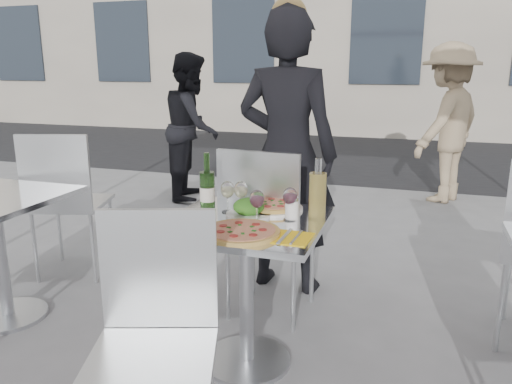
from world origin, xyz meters
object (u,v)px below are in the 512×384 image
(main_table, at_px, (246,262))
(pedestrian_a, at_px, (192,127))
(wineglass_white_b, at_px, (241,191))
(napkin_right, at_px, (289,237))
(chair_far, at_px, (265,221))
(carafe, at_px, (318,194))
(wineglass_red_b, at_px, (290,198))
(side_chair_lfar, at_px, (65,194))
(pedestrian_b, at_px, (447,124))
(pizza_far, at_px, (273,206))
(wineglass_red_a, at_px, (257,200))
(wineglass_white_a, at_px, (228,191))
(napkin_left, at_px, (175,232))
(salad_plate, at_px, (249,208))
(woman_diner, at_px, (287,154))
(pizza_near, at_px, (241,232))
(chair_near, at_px, (155,323))
(sugar_shaker, at_px, (292,208))
(wine_bottle, at_px, (207,189))

(main_table, bearing_deg, pedestrian_a, 119.32)
(wineglass_white_b, xyz_separation_m, napkin_right, (0.32, -0.30, -0.11))
(chair_far, relative_size, carafe, 3.52)
(carafe, height_order, wineglass_red_b, carafe)
(chair_far, height_order, side_chair_lfar, side_chair_lfar)
(pedestrian_b, xyz_separation_m, wineglass_white_b, (-1.10, -3.54, 0.01))
(pizza_far, xyz_separation_m, wineglass_red_b, (0.13, -0.15, 0.09))
(wineglass_white_b, distance_m, wineglass_red_a, 0.19)
(pizza_far, height_order, wineglass_white_a, wineglass_white_a)
(napkin_right, bearing_deg, side_chair_lfar, 157.60)
(wineglass_white_a, bearing_deg, pizza_far, 30.46)
(napkin_left, bearing_deg, pedestrian_b, 51.70)
(side_chair_lfar, relative_size, salad_plate, 4.68)
(wineglass_red_a, bearing_deg, wineglass_red_b, 34.54)
(side_chair_lfar, bearing_deg, wineglass_white_a, 143.68)
(woman_diner, relative_size, napkin_right, 9.02)
(woman_diner, distance_m, wineglass_white_b, 0.84)
(pedestrian_a, height_order, napkin_left, pedestrian_a)
(chair_far, distance_m, napkin_left, 0.77)
(salad_plate, relative_size, wineglass_red_a, 1.40)
(side_chair_lfar, bearing_deg, pizza_near, 136.66)
(pedestrian_a, bearing_deg, main_table, -165.88)
(pizza_near, bearing_deg, wineglass_red_a, 84.32)
(wineglass_red_b, height_order, napkin_left, wineglass_red_b)
(side_chair_lfar, relative_size, pedestrian_a, 0.64)
(wineglass_white_b, bearing_deg, side_chair_lfar, 161.22)
(pizza_near, relative_size, wineglass_white_b, 2.13)
(side_chair_lfar, height_order, salad_plate, side_chair_lfar)
(pedestrian_b, bearing_deg, pizza_near, 13.28)
(salad_plate, bearing_deg, carafe, 9.62)
(chair_far, height_order, pizza_far, chair_far)
(pizza_near, distance_m, wineglass_white_b, 0.35)
(chair_near, bearing_deg, sugar_shaker, 50.00)
(main_table, relative_size, salad_plate, 3.41)
(pedestrian_a, distance_m, wineglass_white_b, 3.23)
(chair_far, bearing_deg, woman_diner, -85.61)
(pedestrian_b, xyz_separation_m, pizza_near, (-0.98, -3.85, -0.09))
(pedestrian_b, bearing_deg, wine_bottle, 8.26)
(pizza_near, relative_size, napkin_left, 1.45)
(woman_diner, xyz_separation_m, wineglass_red_b, (0.25, -0.89, -0.04))
(chair_far, distance_m, wineglass_red_a, 0.56)
(salad_plate, xyz_separation_m, wineglass_red_a, (0.07, -0.10, 0.07))
(main_table, distance_m, pizza_near, 0.30)
(chair_far, xyz_separation_m, side_chair_lfar, (-1.47, 0.15, 0.01))
(chair_near, distance_m, wineglass_white_a, 0.84)
(pizza_far, relative_size, salad_plate, 1.37)
(side_chair_lfar, relative_size, woman_diner, 0.57)
(side_chair_lfar, xyz_separation_m, pizza_near, (1.56, -0.81, 0.15))
(carafe, relative_size, sugar_shaker, 2.71)
(wine_bottle, xyz_separation_m, napkin_left, (-0.01, -0.35, -0.11))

